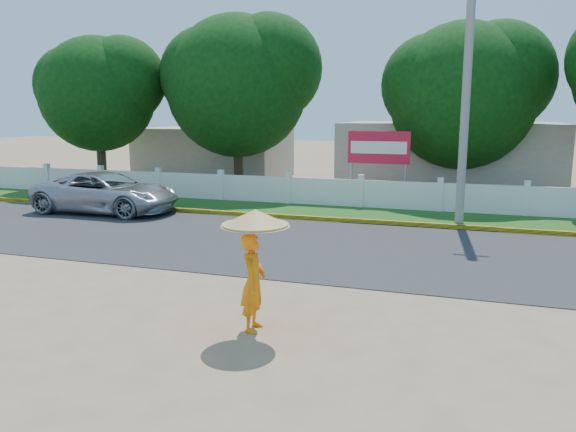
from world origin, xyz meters
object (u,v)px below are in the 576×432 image
Objects in this scene: utility_pole at (466,89)px; billboard at (379,151)px; monk_with_parasol at (254,252)px; vehicle at (106,193)px.

utility_pole is 5.12m from billboard.
monk_with_parasol is (-3.13, -10.91, -3.05)m from utility_pole.
vehicle is (-12.58, -1.94, -3.68)m from utility_pole.
monk_with_parasol is at bearing -89.34° from billboard.
billboard is at bearing 135.98° from utility_pole.
billboard is at bearing 90.66° from monk_with_parasol.
vehicle is at bearing 136.49° from monk_with_parasol.
vehicle is at bearing -171.24° from utility_pole.
utility_pole is at bearing -44.02° from billboard.
utility_pole reaches higher than monk_with_parasol.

